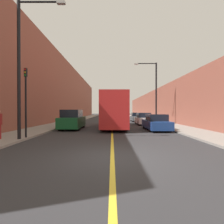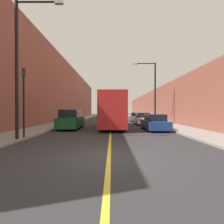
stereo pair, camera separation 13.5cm
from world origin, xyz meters
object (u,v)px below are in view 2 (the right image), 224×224
at_px(car_right_near, 155,123).
at_px(car_right_far, 137,117).
at_px(street_lamp_left, 21,60).
at_px(car_right_mid, 143,119).
at_px(parked_suv_left, 72,120).
at_px(traffic_light, 24,100).
at_px(bus, 113,110).
at_px(street_lamp_right, 154,89).

height_order(car_right_near, car_right_far, car_right_far).
height_order(car_right_near, street_lamp_left, street_lamp_left).
bearing_deg(car_right_mid, parked_suv_left, -144.79).
relative_size(street_lamp_left, traffic_light, 1.89).
height_order(bus, car_right_mid, bus).
height_order(car_right_near, traffic_light, traffic_light).
bearing_deg(car_right_mid, car_right_near, -90.25).
height_order(parked_suv_left, street_lamp_left, street_lamp_left).
distance_m(car_right_mid, traffic_light, 15.66).
height_order(car_right_far, traffic_light, traffic_light).
distance_m(parked_suv_left, street_lamp_left, 8.17).
bearing_deg(street_lamp_right, car_right_mid, 143.46).
distance_m(car_right_far, street_lamp_right, 8.57).
bearing_deg(street_lamp_left, car_right_mid, 53.00).
distance_m(bus, car_right_far, 11.40).
bearing_deg(car_right_mid, street_lamp_left, -127.00).
height_order(car_right_near, street_lamp_right, street_lamp_right).
height_order(car_right_far, street_lamp_right, street_lamp_right).
height_order(bus, street_lamp_left, street_lamp_left).
bearing_deg(car_right_far, street_lamp_right, -81.11).
bearing_deg(street_lamp_right, traffic_light, -134.43).
relative_size(car_right_near, traffic_light, 1.07).
relative_size(bus, car_right_near, 2.23).
relative_size(bus, street_lamp_left, 1.26).
distance_m(bus, street_lamp_right, 6.67).
xyz_separation_m(car_right_near, car_right_far, (0.08, 13.44, 0.00)).
xyz_separation_m(car_right_far, street_lamp_right, (1.17, -7.51, 3.96)).
bearing_deg(street_lamp_left, parked_suv_left, 78.53).
height_order(parked_suv_left, traffic_light, traffic_light).
distance_m(car_right_far, street_lamp_left, 22.03).
bearing_deg(car_right_near, traffic_light, -151.56).
height_order(car_right_near, car_right_mid, car_right_mid).
relative_size(street_lamp_right, traffic_light, 1.77).
xyz_separation_m(car_right_mid, street_lamp_right, (1.23, -0.91, 3.94)).
height_order(street_lamp_left, traffic_light, street_lamp_left).
relative_size(car_right_mid, street_lamp_right, 0.57).
relative_size(car_right_near, street_lamp_left, 0.56).
distance_m(parked_suv_left, traffic_light, 6.72).
distance_m(bus, street_lamp_left, 10.82).
bearing_deg(car_right_near, street_lamp_left, -148.36).
bearing_deg(bus, traffic_light, -125.21).
bearing_deg(traffic_light, street_lamp_left, -76.87).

